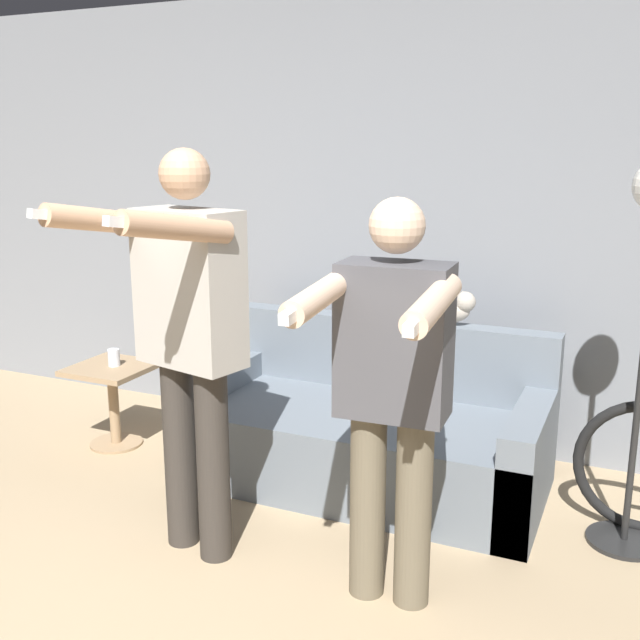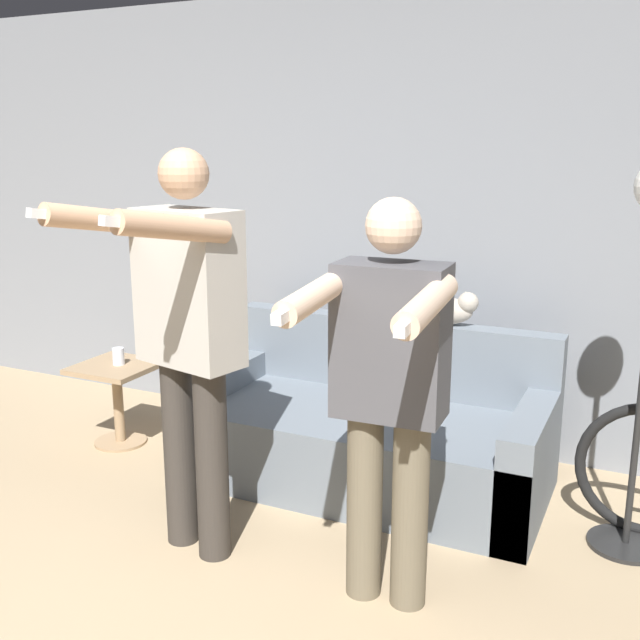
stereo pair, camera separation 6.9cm
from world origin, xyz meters
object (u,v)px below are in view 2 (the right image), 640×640
object	(u,v)px
couch	(368,434)
person_left	(187,327)
side_table	(117,387)
cup	(118,356)
cat	(441,309)
person_right	(388,383)

from	to	relation	value
couch	person_left	distance (m)	1.30
side_table	cup	size ratio (longest dim) A/B	4.90
person_left	side_table	distance (m)	1.51
cat	side_table	size ratio (longest dim) A/B	1.03
couch	cup	bearing A→B (deg)	-174.00
cat	person_right	bearing A→B (deg)	-82.13
person_right	side_table	world-z (taller)	person_right
couch	person_right	world-z (taller)	person_right
couch	cat	xyz separation A→B (m)	(0.28, 0.33, 0.63)
couch	side_table	xyz separation A→B (m)	(-1.52, -0.17, 0.09)
person_left	cup	xyz separation A→B (m)	(-1.08, 0.81, -0.47)
person_left	person_right	bearing A→B (deg)	12.62
side_table	person_right	bearing A→B (deg)	-22.16
cat	cup	world-z (taller)	cat
person_left	side_table	world-z (taller)	person_left
cup	person_left	bearing A→B (deg)	-37.04
person_right	cup	size ratio (longest dim) A/B	15.77
couch	person_right	size ratio (longest dim) A/B	1.17
person_right	person_left	bearing A→B (deg)	176.94
person_left	cup	size ratio (longest dim) A/B	17.42
couch	cat	size ratio (longest dim) A/B	3.65
person_left	side_table	bearing A→B (deg)	156.54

